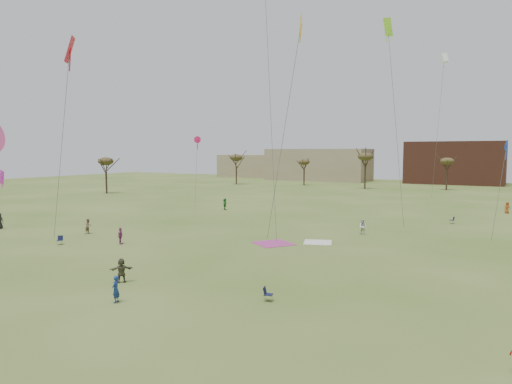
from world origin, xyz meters
The scene contains 18 objects.
ground centered at (0.00, 0.00, 0.00)m, with size 260.00×260.00×0.00m, color #3A581B.
flyer_near_right centered at (-0.49, -4.45, 0.83)m, with size 0.60×0.40×1.66m, color navy.
spectator_fore_b centered at (-20.97, 11.15, 0.85)m, with size 0.83×0.65×1.71m, color #8C6F59.
spectator_fore_c centered at (-3.39, -1.14, 0.86)m, with size 1.60×0.51×1.73m, color #514D3A.
spectator_mid_d centered at (-13.50, 8.63, 0.83)m, with size 0.97×0.41×1.66m, color #A44489.
spectator_mid_e centered at (5.85, 25.65, 0.88)m, with size 0.85×0.67×1.76m, color silver.
flyer_far_a centered at (-19.52, 36.64, 0.90)m, with size 1.66×0.53×1.79m, color #287426.
flyer_far_b centered at (19.41, 53.44, 0.85)m, with size 0.83×0.54×1.70m, color #9D431B.
blanket_cream centered at (3.20, 19.03, 0.00)m, with size 2.73×2.73×0.03m, color white.
blanket_plum centered at (-0.44, 16.28, 0.00)m, with size 3.41×3.41×0.03m, color #A8337E.
camp_chair_left centered at (-18.51, 5.53, 0.26)m, with size 0.73×0.74×0.87m.
camp_chair_center centered at (7.44, 0.29, 0.26)m, with size 0.65×0.62×0.87m.
camp_chair_right centered at (13.47, 38.99, 0.26)m, with size 0.69×0.66×0.87m.
kites_aloft centered at (3.26, 30.10, 21.68)m, with size 73.90×77.79×25.70m.
tree_line centered at (-2.85, 79.12, 7.09)m, with size 117.44×49.32×8.91m.
building_tan centered at (-35.00, 115.00, 5.00)m, with size 32.00×14.00×10.00m, color #937F60.
building_brick centered at (5.00, 120.00, 6.00)m, with size 26.00×16.00×12.00m, color brown.
building_tan_west centered at (-65.00, 122.00, 4.00)m, with size 20.00×12.00×8.00m, color #937F60.
Camera 1 is at (20.32, -24.09, 9.11)m, focal length 32.46 mm.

